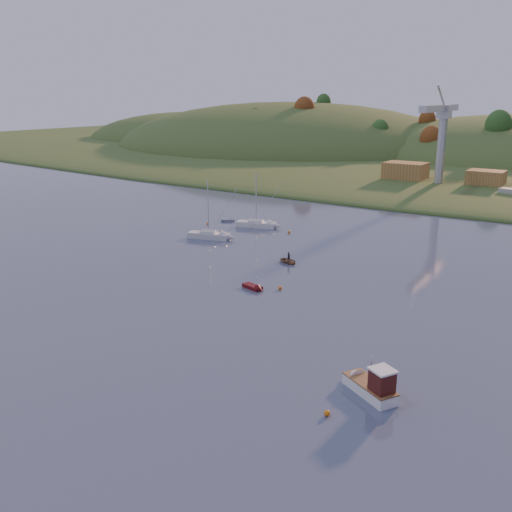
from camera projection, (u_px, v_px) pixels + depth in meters
The scene contains 22 objects.
ground at pixel (55, 365), 55.20m from camera, with size 500.00×500.00×0.00m, color #324053.
far_shore at pixel (508, 156), 240.21m from camera, with size 620.00×220.00×1.50m, color #2C451B.
shore_slope at pixel (471, 174), 187.92m from camera, with size 640.00×150.00×7.00m, color #2C451B.
hill_left_far at pixel (191, 142), 312.49m from camera, with size 120.00×100.00×32.00m, color #2C451B.
hill_left at pixel (288, 151), 263.52m from camera, with size 170.00×140.00×44.00m, color #2C451B.
hillside_trees at pixel (484, 167), 204.01m from camera, with size 280.00×50.00×32.00m, color #1D4E1C, non-canonical shape.
wharf at pixel (451, 189), 150.37m from camera, with size 42.00×16.00×2.40m, color slate.
shed_west at pixel (405, 171), 157.04m from camera, with size 11.00×8.00×4.80m, color olive.
shed_east at pixel (486, 178), 146.88m from camera, with size 9.00×7.00×4.00m, color olive.
dock_crane at pixel (441, 127), 144.67m from camera, with size 3.20×28.00×20.30m.
fishing_boat at pixel (367, 383), 50.02m from camera, with size 6.59×4.98×4.12m.
sailboat_near at pixel (256, 224), 112.30m from camera, with size 8.02×4.36×10.65m.
sailboat_far at pixel (209, 235), 103.45m from camera, with size 7.95×4.25×10.57m.
canoe at pixel (289, 261), 88.47m from camera, with size 2.37×3.31×0.69m, color #8F6E4E.
paddler at pixel (289, 258), 88.36m from camera, with size 0.55×0.36×1.51m, color black.
red_tender at pixel (256, 288), 76.38m from camera, with size 3.71×2.11×1.20m.
grey_dinghy at pixel (230, 220), 117.39m from camera, with size 3.08×2.25×1.09m.
work_vessel at pixel (512, 198), 136.00m from camera, with size 14.76×8.45×3.59m.
buoy_0 at pixel (327, 413), 46.45m from camera, with size 0.50×0.50×0.50m, color orange.
buoy_1 at pixel (280, 288), 76.45m from camera, with size 0.50×0.50×0.50m, color orange.
buoy_2 at pixel (208, 224), 114.41m from camera, with size 0.50×0.50×0.50m, color orange.
buoy_3 at pixel (289, 232), 107.41m from camera, with size 0.50×0.50×0.50m, color orange.
Camera 1 is at (43.81, -31.29, 25.31)m, focal length 40.00 mm.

